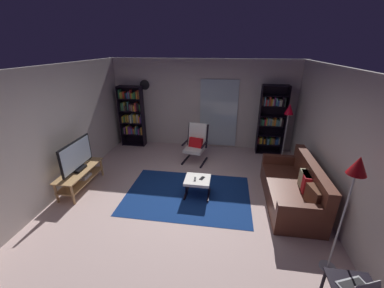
{
  "coord_description": "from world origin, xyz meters",
  "views": [
    {
      "loc": [
        0.72,
        -4.03,
        2.95
      ],
      "look_at": [
        0.02,
        0.66,
        0.95
      ],
      "focal_mm": 22.12,
      "sensor_mm": 36.0,
      "label": 1
    }
  ],
  "objects": [
    {
      "name": "glass_door_panel",
      "position": [
        0.49,
        2.83,
        1.05
      ],
      "size": [
        1.1,
        0.01,
        2.0
      ],
      "primitive_type": "cube",
      "color": "silver"
    },
    {
      "name": "bookshelf_near_sofa",
      "position": [
        1.98,
        2.62,
        0.98
      ],
      "size": [
        0.72,
        0.3,
        1.97
      ],
      "color": "black",
      "rests_on": "ground"
    },
    {
      "name": "television",
      "position": [
        -2.36,
        0.06,
        0.77
      ],
      "size": [
        0.2,
        1.03,
        0.66
      ],
      "color": "black",
      "rests_on": "tv_stand"
    },
    {
      "name": "floor_lamp_by_sofa",
      "position": [
        2.28,
        -1.33,
        1.47
      ],
      "size": [
        0.22,
        0.22,
        1.76
      ],
      "color": "#A5A5AD",
      "rests_on": "ground"
    },
    {
      "name": "cell_phone",
      "position": [
        0.3,
        0.19,
        0.4
      ],
      "size": [
        0.12,
        0.16,
        0.01
      ],
      "primitive_type": "cube",
      "rotation": [
        0.0,
        0.0,
        -0.39
      ],
      "color": "black",
      "rests_on": "ottoman"
    },
    {
      "name": "ottoman",
      "position": [
        0.21,
        0.16,
        0.32
      ],
      "size": [
        0.52,
        0.48,
        0.39
      ],
      "color": "white",
      "rests_on": "ground"
    },
    {
      "name": "wall_left",
      "position": [
        -2.7,
        0.0,
        1.3
      ],
      "size": [
        0.06,
        6.0,
        2.6
      ],
      "primitive_type": "cube",
      "color": "beige",
      "rests_on": "ground"
    },
    {
      "name": "wall_clock",
      "position": [
        -1.73,
        2.82,
        1.85
      ],
      "size": [
        0.29,
        0.03,
        0.29
      ],
      "color": "silver"
    },
    {
      "name": "leather_sofa",
      "position": [
        2.13,
        0.18,
        0.31
      ],
      "size": [
        0.87,
        1.97,
        0.88
      ],
      "color": "#582D20",
      "rests_on": "ground"
    },
    {
      "name": "area_rug",
      "position": [
        0.0,
        0.13,
        0.0
      ],
      "size": [
        2.6,
        1.79,
        0.01
      ],
      "primitive_type": "cube",
      "color": "navy",
      "rests_on": "ground"
    },
    {
      "name": "tv_stand",
      "position": [
        -2.37,
        0.07,
        0.3
      ],
      "size": [
        0.46,
        1.25,
        0.45
      ],
      "color": "tan",
      "rests_on": "ground"
    },
    {
      "name": "wall_right",
      "position": [
        2.7,
        0.0,
        1.3
      ],
      "size": [
        0.06,
        6.0,
        2.6
      ],
      "primitive_type": "cube",
      "color": "beige",
      "rests_on": "ground"
    },
    {
      "name": "ground_plane",
      "position": [
        0.0,
        0.0,
        0.0
      ],
      "size": [
        7.02,
        7.02,
        0.0
      ],
      "primitive_type": "plane",
      "color": "beige"
    },
    {
      "name": "wall_back",
      "position": [
        0.0,
        2.9,
        1.3
      ],
      "size": [
        5.6,
        0.06,
        2.6
      ],
      "primitive_type": "cube",
      "color": "beige",
      "rests_on": "ground"
    },
    {
      "name": "floor_lamp_by_shelf",
      "position": [
        2.25,
        1.95,
        1.35
      ],
      "size": [
        0.22,
        0.22,
        1.62
      ],
      "color": "#A5A5AD",
      "rests_on": "ground"
    },
    {
      "name": "lounge_armchair",
      "position": [
        -0.04,
        1.79,
        0.53
      ],
      "size": [
        0.67,
        0.75,
        1.02
      ],
      "color": "black",
      "rests_on": "ground"
    },
    {
      "name": "tv_remote",
      "position": [
        0.16,
        0.13,
        0.4
      ],
      "size": [
        0.05,
        0.15,
        0.02
      ],
      "primitive_type": "cube",
      "rotation": [
        0.0,
        0.0,
        0.05
      ],
      "color": "black",
      "rests_on": "ottoman"
    },
    {
      "name": "bookshelf_near_tv",
      "position": [
        -2.13,
        2.62,
        0.96
      ],
      "size": [
        0.72,
        0.3,
        1.84
      ],
      "color": "black",
      "rests_on": "ground"
    }
  ]
}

